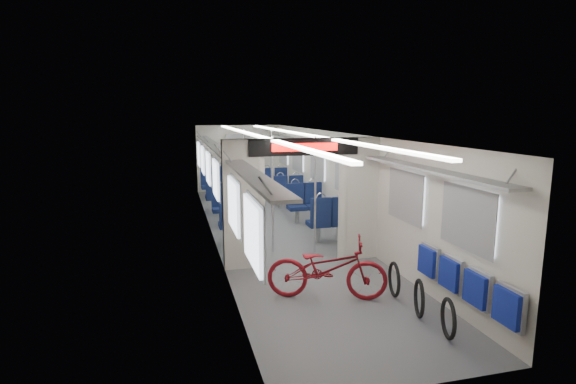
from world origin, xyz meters
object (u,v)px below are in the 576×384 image
object	(u,v)px
bike_hoop_a	(448,320)
seat_bay_near_left	(235,211)
bike_hoop_b	(419,300)
stanchion_near_left	(273,195)
stanchion_near_right	(315,196)
stanchion_far_right	(271,173)
stanchion_far_left	(245,173)
bike_hoop_c	(394,281)
seat_bay_far_right	(281,185)
seat_bay_far_left	(219,186)
bicycle	(327,268)
seat_bay_near_right	(316,208)
flip_bench	(463,281)

from	to	relation	value
bike_hoop_a	seat_bay_near_left	world-z (taller)	seat_bay_near_left
bike_hoop_b	bike_hoop_a	bearing A→B (deg)	-86.74
bike_hoop_b	seat_bay_near_left	xyz separation A→B (m)	(-1.83, 4.90, 0.29)
stanchion_near_left	stanchion_near_right	xyz separation A→B (m)	(0.80, -0.23, 0.00)
stanchion_far_right	stanchion_far_left	bearing A→B (deg)	165.49
bike_hoop_b	seat_bay_near_left	bearing A→B (deg)	110.54
bike_hoop_c	seat_bay_far_right	size ratio (longest dim) A/B	0.28
seat_bay_far_left	stanchion_far_right	world-z (taller)	stanchion_far_right
bike_hoop_c	bicycle	bearing A→B (deg)	169.41
seat_bay_far_left	stanchion_far_right	bearing A→B (deg)	-56.61
seat_bay_near_right	seat_bay_far_left	size ratio (longest dim) A/B	0.92
seat_bay_near_left	stanchion_near_right	world-z (taller)	stanchion_near_right
stanchion_far_left	bike_hoop_a	bearing A→B (deg)	-79.39
bike_hoop_b	bike_hoop_c	xyz separation A→B (m)	(-0.00, 0.71, 0.00)
bicycle	seat_bay_far_right	distance (m)	7.32
seat_bay_far_left	stanchion_far_right	xyz separation A→B (m)	(1.20, -1.83, 0.58)
flip_bench	stanchion_near_right	bearing A→B (deg)	105.71
stanchion_near_right	seat_bay_far_left	bearing A→B (deg)	104.52
seat_bay_near_right	stanchion_near_left	bearing A→B (deg)	-135.74
flip_bench	seat_bay_far_right	world-z (taller)	seat_bay_far_right
seat_bay_far_left	bike_hoop_a	bearing A→B (deg)	-78.09
flip_bench	stanchion_far_right	bearing A→B (deg)	99.17
bicycle	bike_hoop_c	size ratio (longest dim) A/B	3.32
bicycle	bike_hoop_c	distance (m)	1.05
bike_hoop_b	bike_hoop_c	size ratio (longest dim) A/B	0.99
stanchion_near_right	stanchion_near_left	bearing A→B (deg)	164.23
seat_bay_far_right	bike_hoop_b	bearing A→B (deg)	-90.25
bicycle	bike_hoop_c	bearing A→B (deg)	-80.67
bicycle	stanchion_near_right	distance (m)	2.34
seat_bay_near_right	seat_bay_near_left	bearing A→B (deg)	170.98
seat_bay_near_left	stanchion_far_left	distance (m)	1.89
seat_bay_near_right	stanchion_near_left	size ratio (longest dim) A/B	0.91
flip_bench	stanchion_near_left	distance (m)	4.04
bike_hoop_b	stanchion_near_left	distance (m)	3.66
seat_bay_near_left	seat_bay_far_right	bearing A→B (deg)	60.07
bike_hoop_c	stanchion_near_left	bearing A→B (deg)	116.51
bike_hoop_c	stanchion_near_right	xyz separation A→B (m)	(-0.50, 2.37, 0.91)
bike_hoop_b	stanchion_near_right	bearing A→B (deg)	99.14
bike_hoop_b	seat_bay_far_right	world-z (taller)	seat_bay_far_right
seat_bay_near_right	seat_bay_far_right	bearing A→B (deg)	90.00
seat_bay_far_left	flip_bench	bearing A→B (deg)	-75.01
bike_hoop_a	seat_bay_far_left	world-z (taller)	seat_bay_far_left
stanchion_far_left	bike_hoop_b	bearing A→B (deg)	-78.71
bicycle	flip_bench	bearing A→B (deg)	-109.40
seat_bay_near_left	stanchion_near_left	xyz separation A→B (m)	(0.54, -1.59, 0.62)
bicycle	stanchion_near_right	size ratio (longest dim) A/B	0.78
seat_bay_near_left	seat_bay_near_right	world-z (taller)	seat_bay_near_right
bike_hoop_b	seat_bay_near_right	bearing A→B (deg)	89.56
seat_bay_far_left	stanchion_near_left	size ratio (longest dim) A/B	0.99
bike_hoop_a	stanchion_far_right	world-z (taller)	stanchion_far_right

